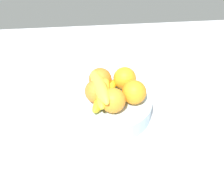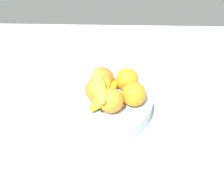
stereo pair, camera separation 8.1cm
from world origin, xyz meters
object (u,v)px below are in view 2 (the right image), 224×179
at_px(fruit_bowl, 112,106).
at_px(banana_bunch, 102,90).
at_px(orange_front_right, 127,79).
at_px(orange_back_left, 97,90).
at_px(orange_center, 102,78).
at_px(orange_front_left, 134,95).
at_px(orange_back_right, 111,100).

xyz_separation_m(fruit_bowl, banana_bunch, (0.03, 0.01, 0.07)).
relative_size(orange_front_right, orange_back_left, 1.00).
distance_m(orange_center, orange_back_left, 0.06).
bearing_deg(orange_center, fruit_bowl, 119.66).
xyz_separation_m(fruit_bowl, orange_center, (0.03, -0.06, 0.07)).
xyz_separation_m(orange_front_right, orange_back_left, (0.10, 0.06, 0.00)).
bearing_deg(orange_back_left, orange_center, -102.92).
relative_size(orange_front_left, orange_back_right, 1.00).
bearing_deg(orange_center, banana_bunch, 93.44).
bearing_deg(orange_front_left, fruit_bowl, -18.75).
distance_m(orange_front_right, orange_center, 0.08).
height_order(orange_back_left, orange_back_right, same).
relative_size(orange_back_right, banana_bunch, 0.43).
xyz_separation_m(orange_back_left, orange_back_right, (-0.05, 0.05, 0.00)).
relative_size(fruit_bowl, orange_center, 3.43).
bearing_deg(orange_back_left, orange_front_left, 169.63).
xyz_separation_m(orange_front_left, orange_back_right, (0.07, 0.03, 0.00)).
height_order(orange_front_right, orange_back_right, same).
height_order(fruit_bowl, orange_front_left, orange_front_left).
height_order(fruit_bowl, banana_bunch, banana_bunch).
bearing_deg(fruit_bowl, orange_front_right, -130.61).
bearing_deg(orange_front_left, orange_center, -38.97).
bearing_deg(orange_front_right, fruit_bowl, 49.39).
xyz_separation_m(orange_center, banana_bunch, (-0.00, 0.07, 0.00)).
xyz_separation_m(orange_back_left, banana_bunch, (-0.02, 0.00, 0.00)).
relative_size(fruit_bowl, banana_bunch, 1.46).
distance_m(orange_front_right, orange_back_left, 0.11).
bearing_deg(orange_back_right, orange_center, -73.65).
height_order(orange_front_right, orange_center, same).
xyz_separation_m(fruit_bowl, orange_back_right, (0.00, 0.05, 0.07)).
bearing_deg(orange_back_right, banana_bunch, -57.57).
bearing_deg(orange_front_left, orange_front_right, -75.89).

